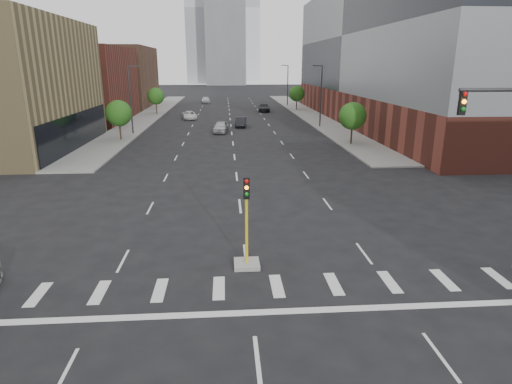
{
  "coord_description": "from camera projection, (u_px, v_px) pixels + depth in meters",
  "views": [
    {
      "loc": [
        -0.89,
        -9.42,
        9.18
      ],
      "look_at": [
        0.72,
        12.87,
        2.5
      ],
      "focal_mm": 30.0,
      "sensor_mm": 36.0,
      "label": 1
    }
  ],
  "objects": [
    {
      "name": "tree_left_near",
      "position": [
        119.0,
        113.0,
        52.76
      ],
      "size": [
        3.2,
        3.2,
        4.85
      ],
      "color": "#382619",
      "rests_on": "ground"
    },
    {
      "name": "streetlight_left",
      "position": [
        131.0,
        97.0,
        57.12
      ],
      "size": [
        1.6,
        0.22,
        9.07
      ],
      "color": "#2D2D30",
      "rests_on": "ground"
    },
    {
      "name": "car_near_left",
      "position": [
        221.0,
        127.0,
        59.81
      ],
      "size": [
        2.42,
        4.82,
        1.57
      ],
      "primitive_type": "imported",
      "rotation": [
        0.0,
        0.0,
        -0.12
      ],
      "color": "#B5B5BA",
      "rests_on": "ground"
    },
    {
      "name": "car_mid_right",
      "position": [
        241.0,
        122.0,
        65.31
      ],
      "size": [
        1.9,
        4.55,
        1.46
      ],
      "primitive_type": "imported",
      "rotation": [
        0.0,
        0.0,
        -0.08
      ],
      "color": "black",
      "rests_on": "ground"
    },
    {
      "name": "tree_left_far",
      "position": [
        156.0,
        96.0,
        81.43
      ],
      "size": [
        3.2,
        3.2,
        4.85
      ],
      "color": "#382619",
      "rests_on": "ground"
    },
    {
      "name": "tower_mid",
      "position": [
        225.0,
        35.0,
        196.52
      ],
      "size": [
        18.0,
        18.0,
        44.0
      ],
      "primitive_type": "cube",
      "color": "slate",
      "rests_on": "ground"
    },
    {
      "name": "streetlight_right_b",
      "position": [
        287.0,
        84.0,
        97.19
      ],
      "size": [
        1.6,
        0.22,
        9.07
      ],
      "color": "#2D2D30",
      "rests_on": "ground"
    },
    {
      "name": "sidewalk_right_far",
      "position": [
        306.0,
        113.0,
        83.42
      ],
      "size": [
        5.0,
        92.0,
        0.15
      ],
      "primitive_type": "cube",
      "color": "gray",
      "rests_on": "ground"
    },
    {
      "name": "tower_left",
      "position": [
        208.0,
        10.0,
        211.36
      ],
      "size": [
        22.0,
        22.0,
        70.0
      ],
      "primitive_type": "cube",
      "color": "#B2B7BC",
      "rests_on": "ground"
    },
    {
      "name": "sidewalk_left_far",
      "position": [
        151.0,
        114.0,
        81.36
      ],
      "size": [
        5.0,
        92.0,
        0.15
      ],
      "primitive_type": "cube",
      "color": "gray",
      "rests_on": "ground"
    },
    {
      "name": "building_left_far_b",
      "position": [
        105.0,
        77.0,
        95.86
      ],
      "size": [
        20.0,
        24.0,
        13.0
      ],
      "primitive_type": "cube",
      "color": "brown",
      "rests_on": "ground"
    },
    {
      "name": "tree_right_far",
      "position": [
        297.0,
        94.0,
        88.13
      ],
      "size": [
        3.2,
        3.2,
        4.85
      ],
      "color": "#382619",
      "rests_on": "ground"
    },
    {
      "name": "tree_right_near",
      "position": [
        353.0,
        116.0,
        49.91
      ],
      "size": [
        3.2,
        3.2,
        4.85
      ],
      "color": "#382619",
      "rests_on": "ground"
    },
    {
      "name": "building_right_main",
      "position": [
        415.0,
        53.0,
        67.91
      ],
      "size": [
        24.0,
        70.0,
        22.0
      ],
      "color": "brown",
      "rests_on": "ground"
    },
    {
      "name": "car_distant",
      "position": [
        206.0,
        100.0,
        105.23
      ],
      "size": [
        2.35,
        4.95,
        1.63
      ],
      "primitive_type": "imported",
      "rotation": [
        0.0,
        0.0,
        0.09
      ],
      "color": "silver",
      "rests_on": "ground"
    },
    {
      "name": "car_far_left",
      "position": [
        189.0,
        115.0,
        74.54
      ],
      "size": [
        3.05,
        5.24,
        1.37
      ],
      "primitive_type": "imported",
      "rotation": [
        0.0,
        0.0,
        0.16
      ],
      "color": "silver",
      "rests_on": "ground"
    },
    {
      "name": "tower_right",
      "position": [
        242.0,
        9.0,
        249.39
      ],
      "size": [
        20.0,
        20.0,
        80.0
      ],
      "primitive_type": "cube",
      "color": "#B2B7BC",
      "rests_on": "ground"
    },
    {
      "name": "car_deep_right",
      "position": [
        264.0,
        108.0,
        86.56
      ],
      "size": [
        2.73,
        5.74,
        1.62
      ],
      "primitive_type": "imported",
      "rotation": [
        0.0,
        0.0,
        -0.08
      ],
      "color": "black",
      "rests_on": "ground"
    },
    {
      "name": "streetlight_right_a",
      "position": [
        321.0,
        94.0,
        63.74
      ],
      "size": [
        1.6,
        0.22,
        9.07
      ],
      "color": "#2D2D30",
      "rests_on": "ground"
    },
    {
      "name": "building_left_far_a",
      "position": [
        64.0,
        84.0,
        71.16
      ],
      "size": [
        20.0,
        22.0,
        12.0
      ],
      "primitive_type": "cube",
      "color": "brown",
      "rests_on": "ground"
    },
    {
      "name": "median_traffic_signal",
      "position": [
        247.0,
        247.0,
        19.98
      ],
      "size": [
        1.2,
        1.2,
        4.4
      ],
      "color": "#999993",
      "rests_on": "ground"
    }
  ]
}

